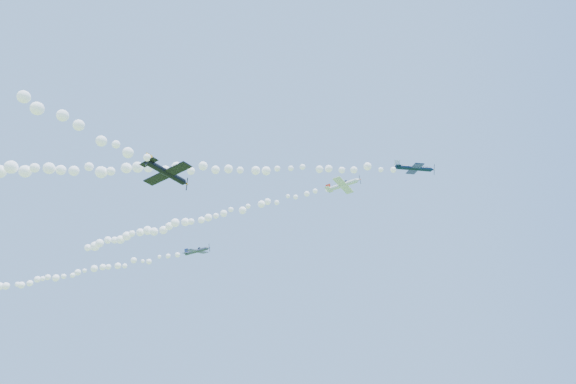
% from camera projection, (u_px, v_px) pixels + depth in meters
% --- Properties ---
extents(plane_white, '(7.66, 8.14, 2.20)m').
position_uv_depth(plane_white, '(343.00, 185.00, 97.31)').
color(plane_white, silver).
extents(smoke_trail_white, '(69.76, 17.54, 3.19)m').
position_uv_depth(smoke_trail_white, '(192.00, 221.00, 112.78)').
color(smoke_trail_white, white).
extents(plane_navy, '(7.89, 8.25, 3.08)m').
position_uv_depth(plane_navy, '(415.00, 168.00, 92.63)').
color(plane_navy, '#0B1933').
extents(smoke_trail_navy, '(79.27, 23.41, 3.10)m').
position_uv_depth(smoke_trail_navy, '(190.00, 169.00, 92.59)').
color(smoke_trail_navy, white).
extents(plane_grey, '(6.39, 6.60, 2.01)m').
position_uv_depth(plane_grey, '(197.00, 251.00, 100.42)').
color(plane_grey, '#393F54').
extents(smoke_trail_grey, '(69.25, 13.68, 2.93)m').
position_uv_depth(smoke_trail_grey, '(67.00, 275.00, 114.02)').
color(smoke_trail_grey, white).
extents(plane_black, '(8.10, 7.64, 2.62)m').
position_uv_depth(plane_black, '(167.00, 173.00, 65.48)').
color(plane_black, black).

